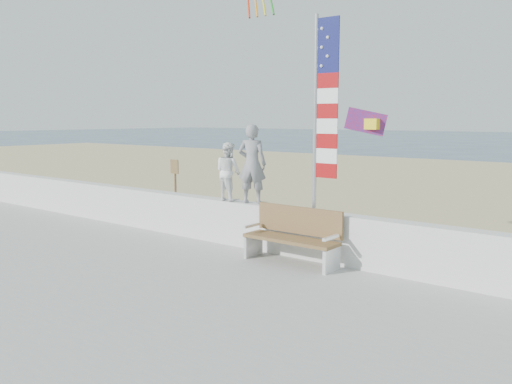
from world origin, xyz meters
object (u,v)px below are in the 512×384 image
child (228,171)px  adult (252,164)px  bench (294,235)px  flag (322,106)px

child → adult: bearing=-170.7°
child → bench: (1.95, -0.45, -0.99)m
flag → adult: bearing=180.0°
child → bench: 2.23m
adult → flag: (1.58, -0.00, 1.12)m
bench → child: bearing=166.9°
child → bench: bearing=176.2°
adult → child: 0.65m
adult → bench: adult is taller
bench → flag: flag is taller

